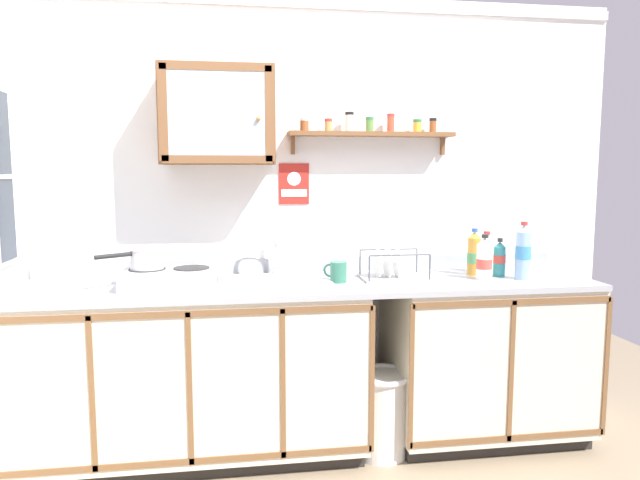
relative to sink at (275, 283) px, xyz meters
name	(u,v)px	position (x,y,z in m)	size (l,w,h in m)	color
floor	(320,470)	(0.20, -0.29, -0.90)	(6.02, 6.02, 0.00)	gray
back_wall	(305,215)	(0.20, 0.30, 0.33)	(3.62, 0.07, 2.45)	white
lower_cabinet_run	(194,373)	(-0.43, -0.04, -0.46)	(1.76, 0.64, 0.88)	black
lower_cabinet_run_right	(484,359)	(1.16, -0.04, -0.46)	(1.07, 0.64, 0.88)	black
countertop	(313,285)	(0.20, -0.04, 0.00)	(2.98, 0.67, 0.03)	#9EA3A8
backsplash	(305,265)	(0.20, 0.27, 0.05)	(2.98, 0.02, 0.08)	#9EA3A8
sink	(275,283)	(0.00, 0.00, 0.00)	(0.58, 0.45, 0.45)	silver
hot_plate_stove	(169,278)	(-0.54, -0.06, 0.05)	(0.45, 0.32, 0.09)	silver
saucepan	(146,258)	(-0.65, -0.04, 0.16)	(0.31, 0.24, 0.10)	silver
bottle_juice_amber_0	(474,254)	(1.11, 0.02, 0.13)	(0.08, 0.08, 0.26)	gold
bottle_opaque_white_1	(484,260)	(1.11, -0.11, 0.12)	(0.08, 0.08, 0.24)	white
bottle_detergent_teal_2	(499,259)	(1.24, -0.04, 0.11)	(0.07, 0.07, 0.21)	teal
bottle_water_blue_3	(523,252)	(1.32, -0.14, 0.16)	(0.08, 0.08, 0.31)	#8CB7E0
bottle_water_clear_4	(486,255)	(1.21, 0.08, 0.11)	(0.09, 0.09, 0.24)	silver
dish_rack	(392,272)	(0.63, -0.03, 0.05)	(0.35, 0.24, 0.17)	#B2B2B7
mug	(338,272)	(0.32, -0.07, 0.07)	(0.12, 0.09, 0.11)	#337259
wall_cabinet	(218,116)	(-0.28, 0.14, 0.88)	(0.59, 0.31, 0.51)	brown
spice_shelf	(371,132)	(0.56, 0.21, 0.81)	(0.94, 0.14, 0.23)	brown
warning_sign	(294,184)	(0.13, 0.27, 0.51)	(0.17, 0.01, 0.23)	#B2261E
trash_bin	(381,412)	(0.54, -0.17, -0.67)	(0.32, 0.32, 0.45)	silver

